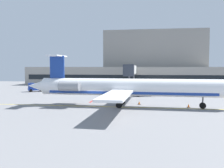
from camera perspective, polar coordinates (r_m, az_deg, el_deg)
ground at (r=36.65m, az=-3.95°, el=-5.45°), size 120.00×120.00×0.11m
terminal_building at (r=82.90m, az=6.94°, el=4.54°), size 71.33×13.94×18.55m
jet_bridge_west at (r=63.01m, az=4.69°, el=3.33°), size 2.40×23.37×6.64m
regional_jet at (r=36.25m, az=3.51°, el=-0.84°), size 32.98×25.77×7.87m
baggage_tug at (r=49.98m, az=7.76°, el=-1.86°), size 4.06×2.86×1.97m
pushback_tractor at (r=61.92m, az=-18.18°, el=-0.84°), size 3.96×3.49×2.14m
belt_loader at (r=55.10m, az=-2.17°, el=-1.23°), size 2.73×3.24×2.15m
fuel_tank at (r=63.63m, az=11.82°, el=-0.04°), size 8.44×3.47×2.89m
safety_cone_alpha at (r=37.41m, az=17.80°, el=-4.98°), size 0.47×0.47×0.55m
safety_cone_bravo at (r=38.80m, az=6.49°, el=-4.50°), size 0.47×0.47×0.55m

